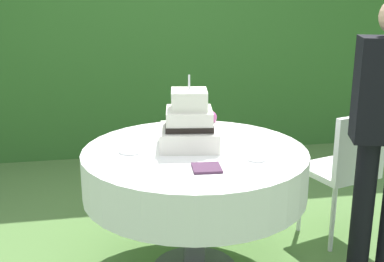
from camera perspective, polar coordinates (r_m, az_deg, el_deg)
foliage_hedge at (r=5.06m, az=-4.97°, el=11.45°), size 5.99×0.44×2.45m
cake_table at (r=2.85m, az=0.32°, el=-4.64°), size 1.26×1.26×0.77m
wedding_cake at (r=2.83m, az=-0.28°, el=0.74°), size 0.38×0.38×0.41m
serving_plate_near at (r=2.79m, az=-6.96°, el=-2.27°), size 0.13×0.13×0.01m
serving_plate_far at (r=2.67m, az=7.30°, el=-3.11°), size 0.11×0.11×0.01m
napkin_stack at (r=2.52m, az=1.69°, el=-4.20°), size 0.15×0.15×0.01m
garden_chair at (r=3.39m, az=17.13°, el=-3.62°), size 0.50×0.50×0.89m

